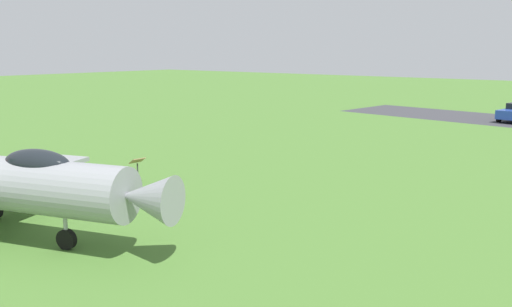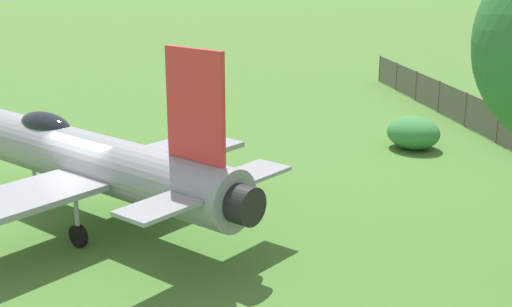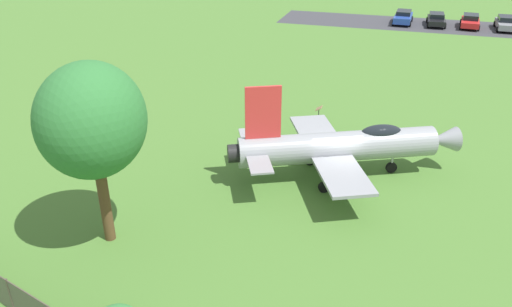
% 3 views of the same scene
% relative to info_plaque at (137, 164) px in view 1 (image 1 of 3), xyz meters
% --- Properties ---
extents(info_plaque, '(0.64, 0.46, 1.14)m').
position_rel_info_plaque_xyz_m(info_plaque, '(0.00, 0.00, 0.00)').
color(info_plaque, '#333333').
rests_on(info_plaque, ground_plane).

